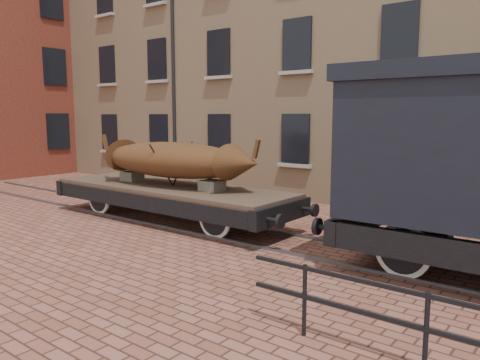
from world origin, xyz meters
The scene contains 4 objects.
ground centered at (0.00, 0.00, 0.00)m, with size 90.00×90.00×0.00m, color brown.
rail_track centered at (0.00, 0.00, 0.03)m, with size 30.00×1.52×0.06m.
flatcar_wagon centered at (-3.64, 0.00, 0.81)m, with size 8.61×2.33×1.30m.
iron_boat centered at (-3.49, 0.00, 1.76)m, with size 5.71×1.95×1.40m.
Camera 1 is at (6.04, -9.11, 2.98)m, focal length 35.00 mm.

